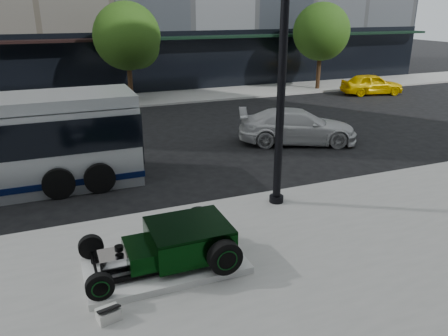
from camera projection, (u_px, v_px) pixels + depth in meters
name	position (u px, v px, depth m)	size (l,w,h in m)	color
ground	(176.00, 183.00, 14.41)	(120.00, 120.00, 0.00)	black
sidewalk_far	(112.00, 102.00, 26.57)	(70.00, 4.00, 0.12)	gray
street_trees	(129.00, 39.00, 24.88)	(29.80, 3.80, 5.70)	black
display_plinth	(165.00, 265.00, 9.47)	(3.40, 1.80, 0.15)	silver
hot_rod	(179.00, 242.00, 9.41)	(3.22, 2.00, 0.81)	black
info_plaque	(108.00, 314.00, 7.89)	(0.46, 0.38, 0.31)	silver
lamppost	(282.00, 83.00, 11.54)	(0.41, 0.41, 7.46)	black
white_sedan	(297.00, 126.00, 18.47)	(2.02, 4.96, 1.44)	silver
yellow_taxi	(372.00, 84.00, 28.87)	(1.61, 3.99, 1.36)	#F9CC02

